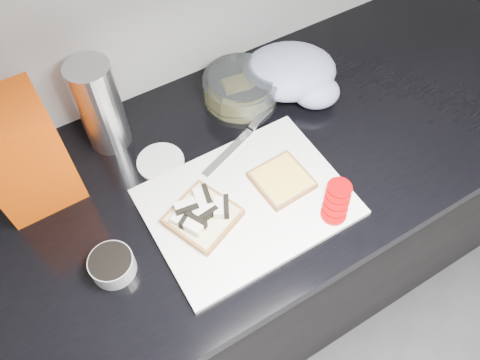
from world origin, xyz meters
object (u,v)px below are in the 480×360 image
at_px(glass_bowl, 241,90).
at_px(bread_bag, 22,155).
at_px(steel_canister, 100,107).
at_px(cutting_board, 248,202).

height_order(glass_bowl, bread_bag, bread_bag).
distance_m(glass_bowl, bread_bag, 0.49).
distance_m(bread_bag, steel_canister, 0.18).
distance_m(glass_bowl, steel_canister, 0.32).
bearing_deg(steel_canister, glass_bowl, -8.63).
relative_size(glass_bowl, bread_bag, 0.74).
relative_size(bread_bag, steel_canister, 1.09).
bearing_deg(cutting_board, glass_bowl, 61.78).
relative_size(glass_bowl, steel_canister, 0.81).
height_order(cutting_board, steel_canister, steel_canister).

